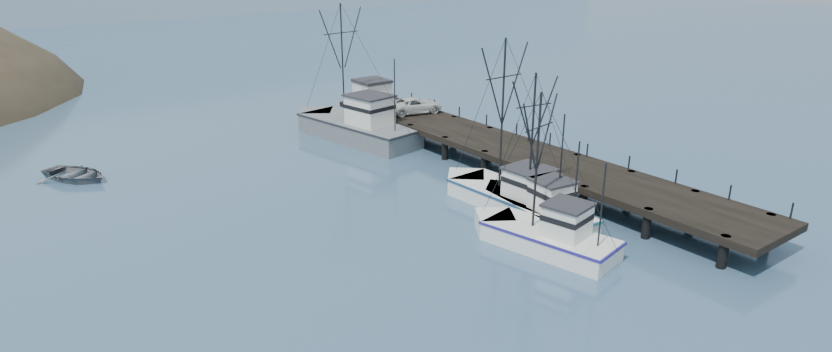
{
  "coord_description": "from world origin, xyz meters",
  "views": [
    {
      "loc": [
        -22.5,
        -20.14,
        17.37
      ],
      "look_at": [
        2.6,
        13.39,
        2.5
      ],
      "focal_mm": 28.0,
      "sensor_mm": 36.0,
      "label": 1
    }
  ],
  "objects_px": {
    "pier": "(508,149)",
    "motorboat": "(76,179)",
    "work_vessel": "(355,126)",
    "pickup_truck": "(415,105)",
    "trawler_near": "(537,208)",
    "trawler_mid": "(545,236)",
    "pier_shed": "(372,93)",
    "trawler_far": "(510,196)"
  },
  "relations": [
    {
      "from": "trawler_mid",
      "to": "pickup_truck",
      "type": "bearing_deg",
      "value": 70.07
    },
    {
      "from": "pier",
      "to": "motorboat",
      "type": "distance_m",
      "value": 34.55
    },
    {
      "from": "motorboat",
      "to": "trawler_near",
      "type": "bearing_deg",
      "value": -79.88
    },
    {
      "from": "trawler_mid",
      "to": "pier_shed",
      "type": "height_order",
      "value": "trawler_mid"
    },
    {
      "from": "pier",
      "to": "pier_shed",
      "type": "height_order",
      "value": "pier_shed"
    },
    {
      "from": "trawler_mid",
      "to": "pier_shed",
      "type": "distance_m",
      "value": 31.19
    },
    {
      "from": "trawler_near",
      "to": "motorboat",
      "type": "relative_size",
      "value": 1.75
    },
    {
      "from": "pickup_truck",
      "to": "work_vessel",
      "type": "bearing_deg",
      "value": 87.12
    },
    {
      "from": "trawler_mid",
      "to": "pier_shed",
      "type": "xyz_separation_m",
      "value": [
        7.33,
        30.2,
        2.6
      ]
    },
    {
      "from": "pier_shed",
      "to": "motorboat",
      "type": "height_order",
      "value": "pier_shed"
    },
    {
      "from": "pier_shed",
      "to": "pickup_truck",
      "type": "height_order",
      "value": "pier_shed"
    },
    {
      "from": "trawler_far",
      "to": "pickup_truck",
      "type": "xyz_separation_m",
      "value": [
        6.15,
        19.43,
        1.94
      ]
    },
    {
      "from": "pier",
      "to": "work_vessel",
      "type": "bearing_deg",
      "value": 109.9
    },
    {
      "from": "pier_shed",
      "to": "work_vessel",
      "type": "bearing_deg",
      "value": -142.72
    },
    {
      "from": "trawler_near",
      "to": "pier_shed",
      "type": "distance_m",
      "value": 27.35
    },
    {
      "from": "trawler_far",
      "to": "motorboat",
      "type": "bearing_deg",
      "value": 133.64
    },
    {
      "from": "pier_shed",
      "to": "motorboat",
      "type": "relative_size",
      "value": 0.55
    },
    {
      "from": "work_vessel",
      "to": "pickup_truck",
      "type": "relative_size",
      "value": 2.84
    },
    {
      "from": "trawler_far",
      "to": "pier_shed",
      "type": "distance_m",
      "value": 24.6
    },
    {
      "from": "work_vessel",
      "to": "pickup_truck",
      "type": "bearing_deg",
      "value": -15.85
    },
    {
      "from": "motorboat",
      "to": "pier",
      "type": "bearing_deg",
      "value": -62.53
    },
    {
      "from": "pier_shed",
      "to": "motorboat",
      "type": "distance_m",
      "value": 27.86
    },
    {
      "from": "trawler_mid",
      "to": "work_vessel",
      "type": "bearing_deg",
      "value": 82.89
    },
    {
      "from": "pier_shed",
      "to": "pickup_truck",
      "type": "relative_size",
      "value": 0.59
    },
    {
      "from": "pier",
      "to": "trawler_near",
      "type": "relative_size",
      "value": 4.33
    },
    {
      "from": "trawler_near",
      "to": "pier_shed",
      "type": "height_order",
      "value": "trawler_near"
    },
    {
      "from": "pier",
      "to": "trawler_mid",
      "type": "distance_m",
      "value": 15.09
    },
    {
      "from": "pier",
      "to": "pier_shed",
      "type": "distance_m",
      "value": 18.14
    },
    {
      "from": "trawler_far",
      "to": "pickup_truck",
      "type": "distance_m",
      "value": 20.47
    },
    {
      "from": "pier",
      "to": "motorboat",
      "type": "bearing_deg",
      "value": 147.62
    },
    {
      "from": "trawler_far",
      "to": "trawler_near",
      "type": "bearing_deg",
      "value": -95.6
    },
    {
      "from": "work_vessel",
      "to": "motorboat",
      "type": "xyz_separation_m",
      "value": [
        -23.71,
        3.47,
        -1.23
      ]
    },
    {
      "from": "trawler_near",
      "to": "trawler_far",
      "type": "bearing_deg",
      "value": 84.4
    },
    {
      "from": "trawler_mid",
      "to": "trawler_far",
      "type": "relative_size",
      "value": 0.82
    },
    {
      "from": "pier",
      "to": "trawler_near",
      "type": "bearing_deg",
      "value": -124.04
    },
    {
      "from": "work_vessel",
      "to": "pier_shed",
      "type": "bearing_deg",
      "value": 37.28
    },
    {
      "from": "trawler_near",
      "to": "trawler_far",
      "type": "xyz_separation_m",
      "value": [
        0.27,
        2.76,
        0.0
      ]
    },
    {
      "from": "trawler_far",
      "to": "trawler_mid",
      "type": "bearing_deg",
      "value": -117.02
    },
    {
      "from": "trawler_near",
      "to": "pier_shed",
      "type": "xyz_separation_m",
      "value": [
        4.48,
        26.86,
        2.6
      ]
    },
    {
      "from": "pier",
      "to": "trawler_mid",
      "type": "bearing_deg",
      "value": -125.88
    },
    {
      "from": "trawler_near",
      "to": "pier_shed",
      "type": "relative_size",
      "value": 3.17
    },
    {
      "from": "pier_shed",
      "to": "trawler_mid",
      "type": "bearing_deg",
      "value": -103.64
    }
  ]
}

